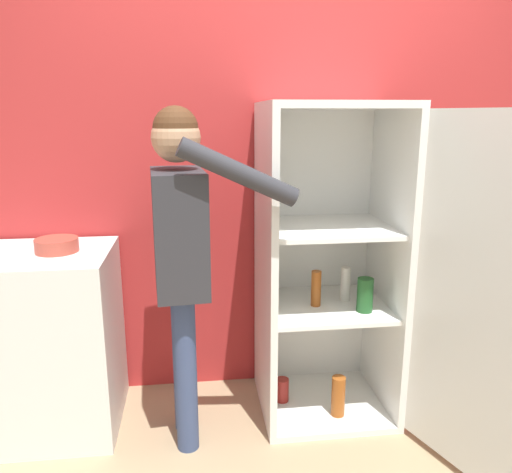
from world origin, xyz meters
The scene contains 5 objects.
wall_back centered at (0.00, 0.98, 1.27)m, with size 7.00×0.06×2.55m.
refrigerator centered at (0.32, 0.52, 0.81)m, with size 0.97×1.27×1.64m.
person centered at (-0.54, 0.43, 1.04)m, with size 0.65×0.54×1.62m.
counter centered at (-1.26, 0.63, 0.47)m, with size 0.73×0.60×0.93m.
bowl centered at (-1.15, 0.63, 0.97)m, with size 0.20×0.20×0.07m.
Camera 1 is at (-0.48, -1.81, 1.59)m, focal length 35.00 mm.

